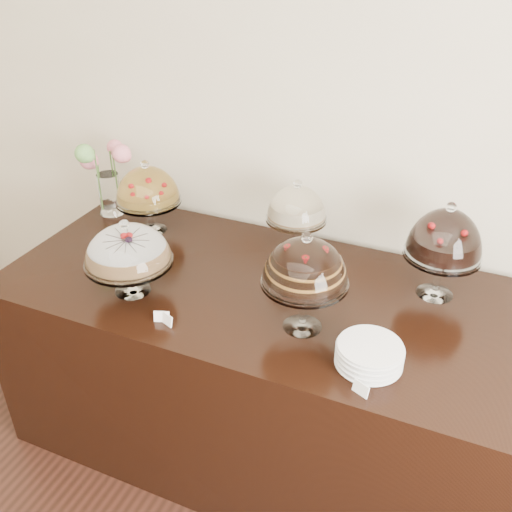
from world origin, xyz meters
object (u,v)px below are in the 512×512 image
at_px(plate_stack, 369,355).
at_px(cake_stand_fruit_tart, 147,188).
at_px(cake_stand_dark_choco, 445,238).
at_px(display_counter, 260,368).
at_px(cake_stand_choco_layer, 305,266).
at_px(flower_vase, 105,173).
at_px(cake_stand_cheesecake, 297,207).
at_px(cake_stand_sugar_sponge, 127,249).

bearing_deg(plate_stack, cake_stand_fruit_tart, 156.40).
bearing_deg(cake_stand_dark_choco, display_counter, -160.12).
bearing_deg(cake_stand_choco_layer, display_counter, 144.25).
bearing_deg(cake_stand_dark_choco, flower_vase, 177.50).
relative_size(display_counter, cake_stand_cheesecake, 6.01).
xyz_separation_m(display_counter, flower_vase, (-0.98, 0.32, 0.67)).
bearing_deg(cake_stand_cheesecake, cake_stand_choco_layer, -66.75).
bearing_deg(cake_stand_choco_layer, cake_stand_cheesecake, 113.25).
distance_m(cake_stand_fruit_tart, flower_vase, 0.30).
xyz_separation_m(cake_stand_sugar_sponge, cake_stand_dark_choco, (1.15, 0.48, 0.06)).
relative_size(cake_stand_cheesecake, flower_vase, 0.90).
bearing_deg(display_counter, cake_stand_fruit_tart, 160.34).
distance_m(cake_stand_choco_layer, cake_stand_fruit_tart, 1.03).
relative_size(cake_stand_sugar_sponge, plate_stack, 1.57).
relative_size(cake_stand_choco_layer, flower_vase, 1.00).
height_order(cake_stand_sugar_sponge, cake_stand_dark_choco, cake_stand_dark_choco).
distance_m(cake_stand_cheesecake, cake_stand_fruit_tart, 0.73).
distance_m(display_counter, flower_vase, 1.23).
relative_size(cake_stand_choco_layer, cake_stand_fruit_tart, 1.12).
height_order(cake_stand_cheesecake, flower_vase, flower_vase).
bearing_deg(cake_stand_sugar_sponge, cake_stand_choco_layer, 4.34).
xyz_separation_m(cake_stand_choco_layer, flower_vase, (-1.23, 0.49, -0.05)).
bearing_deg(cake_stand_sugar_sponge, plate_stack, -3.02).
height_order(cake_stand_sugar_sponge, flower_vase, flower_vase).
xyz_separation_m(cake_stand_dark_choco, flower_vase, (-1.66, 0.07, -0.04)).
bearing_deg(cake_stand_fruit_tart, cake_stand_choco_layer, -24.36).
relative_size(display_counter, cake_stand_choco_layer, 5.43).
bearing_deg(display_counter, flower_vase, 162.21).
xyz_separation_m(cake_stand_choco_layer, plate_stack, (0.28, -0.11, -0.23)).
height_order(cake_stand_dark_choco, flower_vase, cake_stand_dark_choco).
height_order(cake_stand_choco_layer, plate_stack, cake_stand_choco_layer).
bearing_deg(display_counter, plate_stack, -28.43).
height_order(cake_stand_choco_layer, cake_stand_fruit_tart, cake_stand_choco_layer).
bearing_deg(cake_stand_cheesecake, cake_stand_dark_choco, -6.59).
relative_size(cake_stand_choco_layer, cake_stand_cheesecake, 1.11).
relative_size(cake_stand_sugar_sponge, cake_stand_choco_layer, 0.88).
bearing_deg(cake_stand_dark_choco, cake_stand_fruit_tart, 179.84).
bearing_deg(display_counter, cake_stand_dark_choco, 19.88).
relative_size(flower_vase, plate_stack, 1.79).
height_order(flower_vase, plate_stack, flower_vase).
distance_m(cake_stand_dark_choco, cake_stand_fruit_tart, 1.37).
height_order(cake_stand_cheesecake, plate_stack, cake_stand_cheesecake).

